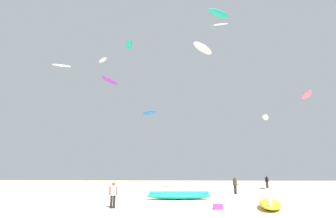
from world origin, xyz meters
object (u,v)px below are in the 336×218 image
(cooler_box, at_px, (205,194))
(kite_aloft_9, at_px, (129,44))
(kite_aloft_7, at_px, (150,113))
(kite_grounded_near, at_px, (270,204))
(kite_aloft_3, at_px, (103,60))
(person_foreground, at_px, (113,193))
(gear_bag, at_px, (218,207))
(person_left, at_px, (235,184))
(kite_aloft_1, at_px, (203,48))
(kite_aloft_8, at_px, (220,24))
(kite_aloft_4, at_px, (62,66))
(kite_aloft_6, at_px, (265,117))
(kite_aloft_5, at_px, (110,81))
(kite_grounded_mid, at_px, (179,196))
(kite_aloft_0, at_px, (307,95))
(person_midground, at_px, (267,181))
(kite_aloft_2, at_px, (219,13))

(cooler_box, distance_m, kite_aloft_9, 32.08)
(kite_aloft_7, bearing_deg, kite_aloft_9, -144.53)
(kite_grounded_near, relative_size, cooler_box, 8.82)
(kite_aloft_3, xyz_separation_m, kite_aloft_7, (10.18, -2.32, -11.83))
(person_foreground, distance_m, gear_bag, 6.63)
(person_left, relative_size, gear_bag, 3.16)
(kite_aloft_7, bearing_deg, cooler_box, -66.71)
(person_foreground, height_order, cooler_box, person_foreground)
(kite_aloft_1, distance_m, kite_aloft_8, 16.35)
(person_left, xyz_separation_m, kite_aloft_8, (1.62, 12.66, 26.83))
(kite_grounded_near, relative_size, kite_aloft_1, 1.22)
(gear_bag, xyz_separation_m, kite_aloft_1, (0.65, 12.59, 17.12))
(person_foreground, bearing_deg, kite_aloft_7, 156.08)
(gear_bag, distance_m, kite_aloft_4, 38.33)
(kite_aloft_6, bearing_deg, kite_aloft_7, 167.91)
(gear_bag, xyz_separation_m, kite_aloft_9, (-11.69, 26.00, 25.20))
(kite_aloft_4, xyz_separation_m, kite_aloft_5, (8.74, -0.25, -3.06))
(kite_grounded_mid, height_order, kite_aloft_9, kite_aloft_9)
(gear_bag, bearing_deg, person_foreground, 178.66)
(kite_aloft_4, height_order, kite_aloft_9, kite_aloft_9)
(kite_aloft_5, distance_m, kite_aloft_6, 26.30)
(kite_aloft_8, bearing_deg, kite_aloft_6, 1.93)
(kite_aloft_0, xyz_separation_m, kite_aloft_8, (-8.03, 10.60, 16.57))
(person_midground, relative_size, kite_aloft_8, 0.61)
(kite_aloft_0, bearing_deg, person_foreground, -145.47)
(kite_aloft_0, bearing_deg, kite_aloft_2, 148.06)
(person_left, relative_size, cooler_box, 3.16)
(kite_grounded_near, distance_m, kite_aloft_2, 32.34)
(gear_bag, distance_m, kite_aloft_2, 33.10)
(kite_grounded_near, relative_size, kite_aloft_8, 1.73)
(gear_bag, xyz_separation_m, kite_aloft_7, (-8.00, 28.64, 12.67))
(person_foreground, distance_m, kite_aloft_0, 25.98)
(person_left, relative_size, kite_aloft_1, 0.44)
(kite_grounded_mid, relative_size, kite_aloft_2, 1.37)
(gear_bag, relative_size, kite_aloft_0, 0.15)
(kite_grounded_mid, distance_m, kite_aloft_5, 26.82)
(cooler_box, height_order, kite_aloft_9, kite_aloft_9)
(kite_aloft_2, distance_m, kite_aloft_8, 5.18)
(kite_aloft_2, bearing_deg, cooler_box, -112.88)
(cooler_box, bearing_deg, person_left, 25.58)
(person_midground, distance_m, kite_aloft_7, 22.51)
(person_left, bearing_deg, kite_aloft_3, -73.74)
(gear_bag, height_order, kite_aloft_2, kite_aloft_2)
(kite_aloft_1, bearing_deg, kite_grounded_near, -76.93)
(kite_aloft_8, xyz_separation_m, kite_aloft_9, (-16.71, 1.75, -2.51))
(person_midground, distance_m, kite_grounded_mid, 20.45)
(kite_aloft_9, bearing_deg, person_foreground, -78.82)
(person_midground, relative_size, kite_aloft_9, 0.41)
(kite_aloft_0, distance_m, kite_aloft_8, 21.24)
(person_left, height_order, kite_aloft_5, kite_aloft_5)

